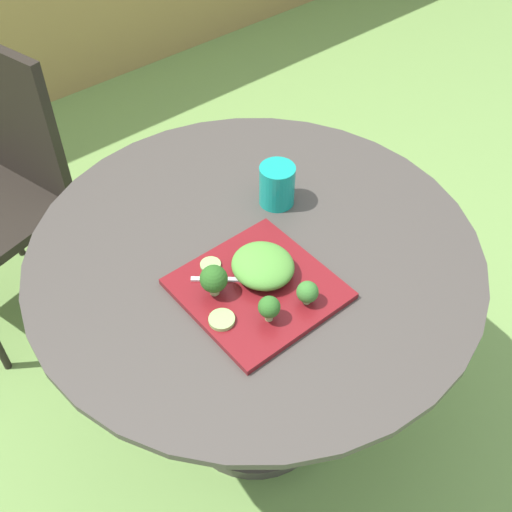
% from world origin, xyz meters
% --- Properties ---
extents(ground_plane, '(12.00, 12.00, 0.00)m').
position_xyz_m(ground_plane, '(0.00, 0.00, 0.00)').
color(ground_plane, '#70994C').
extents(patio_table, '(1.02, 1.02, 0.70)m').
position_xyz_m(patio_table, '(0.00, 0.00, 0.48)').
color(patio_table, '#423D38').
rests_on(patio_table, ground_plane).
extents(salad_plate, '(0.29, 0.29, 0.01)m').
position_xyz_m(salad_plate, '(-0.07, -0.10, 0.71)').
color(salad_plate, maroon).
rests_on(salad_plate, patio_table).
extents(drinking_glass, '(0.08, 0.08, 0.10)m').
position_xyz_m(drinking_glass, '(0.14, 0.09, 0.75)').
color(drinking_glass, '#149989').
rests_on(drinking_glass, patio_table).
extents(fork, '(0.13, 0.11, 0.00)m').
position_xyz_m(fork, '(-0.10, -0.06, 0.72)').
color(fork, silver).
rests_on(fork, salad_plate).
extents(lettuce_mound, '(0.13, 0.14, 0.05)m').
position_xyz_m(lettuce_mound, '(-0.04, -0.08, 0.74)').
color(lettuce_mound, '#519338').
rests_on(lettuce_mound, salad_plate).
extents(broccoli_floret_0, '(0.04, 0.04, 0.06)m').
position_xyz_m(broccoli_floret_0, '(-0.11, -0.18, 0.75)').
color(broccoli_floret_0, '#99B770').
rests_on(broccoli_floret_0, salad_plate).
extents(broccoli_floret_1, '(0.04, 0.04, 0.05)m').
position_xyz_m(broccoli_floret_1, '(-0.02, -0.19, 0.75)').
color(broccoli_floret_1, '#99B770').
rests_on(broccoli_floret_1, salad_plate).
extents(broccoli_floret_2, '(0.06, 0.06, 0.07)m').
position_xyz_m(broccoli_floret_2, '(-0.15, -0.06, 0.76)').
color(broccoli_floret_2, '#99B770').
rests_on(broccoli_floret_2, salad_plate).
extents(cucumber_slice_0, '(0.05, 0.05, 0.01)m').
position_xyz_m(cucumber_slice_0, '(-0.19, -0.12, 0.72)').
color(cucumber_slice_0, '#8EB766').
rests_on(cucumber_slice_0, salad_plate).
extents(cucumber_slice_1, '(0.04, 0.04, 0.01)m').
position_xyz_m(cucumber_slice_1, '(-0.11, 0.01, 0.72)').
color(cucumber_slice_1, '#8EB766').
rests_on(cucumber_slice_1, salad_plate).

